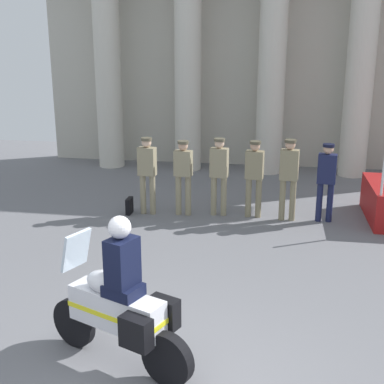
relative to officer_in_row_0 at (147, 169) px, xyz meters
name	(u,v)px	position (x,y,z in m)	size (l,w,h in m)	color
colonnade_backdrop	(273,42)	(2.56, 4.87, 2.69)	(13.90, 1.62, 7.21)	beige
officer_in_row_0	(147,169)	(0.00, 0.00, 0.00)	(0.41, 0.27, 1.73)	gray
officer_in_row_1	(183,172)	(0.80, 0.06, -0.03)	(0.41, 0.27, 1.67)	gray
officer_in_row_2	(219,170)	(1.57, 0.17, 0.00)	(0.41, 0.27, 1.73)	gray
officer_in_row_3	(254,173)	(2.34, 0.17, -0.02)	(0.41, 0.27, 1.70)	#847A5B
officer_in_row_4	(289,173)	(3.07, 0.07, 0.02)	(0.41, 0.27, 1.77)	#847A5B
officer_in_row_5	(326,176)	(3.85, 0.12, -0.02)	(0.41, 0.27, 1.69)	#191E42
motorcycle_with_rider	(121,306)	(1.09, -5.57, -0.23)	(1.97, 1.05, 1.90)	black
briefcase_on_ground	(129,206)	(-0.42, -0.06, -0.84)	(0.10, 0.32, 0.36)	black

